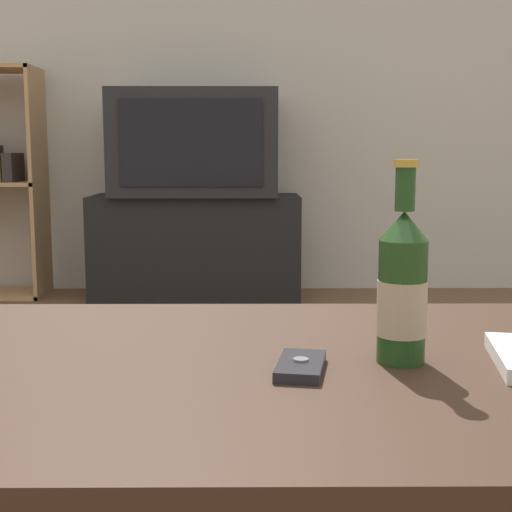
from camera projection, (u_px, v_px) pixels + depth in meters
back_wall at (244, 50)px, 3.83m from camera, size 8.00×0.05×2.60m
coffee_table at (223, 411)px, 0.97m from camera, size 1.07×0.73×0.48m
tv_stand at (196, 247)px, 3.69m from camera, size 1.06×0.43×0.54m
television at (195, 143)px, 3.61m from camera, size 0.83×0.52×0.53m
beer_bottle at (402, 289)px, 0.94m from camera, size 0.07×0.07×0.27m
cell_phone at (301, 366)px, 0.91m from camera, size 0.08×0.12×0.02m
remote_control at (510, 357)px, 0.94m from camera, size 0.07×0.19×0.02m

